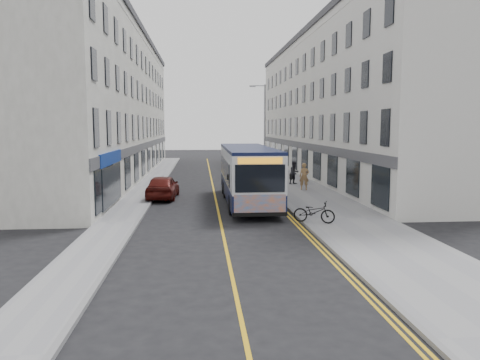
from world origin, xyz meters
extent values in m
plane|color=black|center=(0.00, 0.00, 0.00)|extent=(140.00, 140.00, 0.00)
cube|color=gray|center=(6.25, 12.00, 0.06)|extent=(4.50, 64.00, 0.12)
cube|color=gray|center=(-5.00, 12.00, 0.06)|extent=(2.00, 64.00, 0.12)
cube|color=slate|center=(4.00, 12.00, 0.07)|extent=(0.18, 64.00, 0.13)
cube|color=slate|center=(-4.00, 12.00, 0.07)|extent=(0.18, 64.00, 0.13)
cube|color=gold|center=(0.00, 12.00, 0.00)|extent=(0.12, 64.00, 0.01)
cube|color=gold|center=(3.55, 12.00, 0.00)|extent=(0.10, 64.00, 0.01)
cube|color=gold|center=(3.75, 12.00, 0.00)|extent=(0.10, 64.00, 0.01)
cube|color=silver|center=(11.50, 21.00, 6.50)|extent=(6.00, 46.00, 13.00)
cube|color=silver|center=(-9.00, 21.00, 6.50)|extent=(6.00, 46.00, 13.00)
cylinder|color=gray|center=(4.25, 14.00, 4.00)|extent=(0.14, 0.14, 8.00)
cylinder|color=gray|center=(3.75, 14.00, 7.90)|extent=(1.00, 0.08, 0.08)
cube|color=gray|center=(3.25, 14.00, 7.85)|extent=(0.50, 0.18, 0.12)
cube|color=black|center=(1.88, 4.24, 0.85)|extent=(2.67, 11.75, 0.96)
cube|color=#B8BABF|center=(1.88, 4.24, 2.30)|extent=(2.67, 11.75, 1.92)
cube|color=black|center=(1.88, 4.24, 3.34)|extent=(2.69, 11.75, 0.17)
cube|color=black|center=(0.53, 4.89, 2.08)|extent=(0.04, 9.19, 1.23)
cube|color=black|center=(3.24, 4.89, 2.08)|extent=(0.04, 9.19, 1.23)
cube|color=black|center=(1.88, -1.65, 2.19)|extent=(2.40, 0.04, 1.34)
cube|color=#DC5E12|center=(1.88, -1.65, 0.91)|extent=(2.51, 0.04, 1.01)
cube|color=orange|center=(1.88, -1.66, 3.04)|extent=(2.14, 0.04, 0.30)
cylinder|color=black|center=(0.68, 0.72, 0.53)|extent=(0.30, 1.07, 1.07)
cylinder|color=black|center=(3.09, 0.72, 0.53)|extent=(0.30, 1.07, 1.07)
cylinder|color=black|center=(0.68, 6.59, 0.53)|extent=(0.30, 1.07, 1.07)
cylinder|color=black|center=(3.09, 6.59, 0.53)|extent=(0.30, 1.07, 1.07)
cylinder|color=black|center=(0.68, 8.52, 0.53)|extent=(0.30, 1.07, 1.07)
cylinder|color=black|center=(3.09, 8.52, 0.53)|extent=(0.30, 1.07, 1.07)
imported|color=black|center=(4.40, -2.22, 0.64)|extent=(2.08, 1.42, 1.04)
imported|color=#9C7346|center=(6.48, 9.23, 1.09)|extent=(0.80, 0.62, 1.93)
imported|color=black|center=(6.45, 12.60, 1.02)|extent=(1.11, 1.05, 1.80)
imported|color=white|center=(3.20, 22.35, 0.73)|extent=(1.81, 4.54, 1.47)
imported|color=#51120D|center=(-3.40, 6.68, 0.77)|extent=(2.08, 4.64, 1.55)
camera|label=1|loc=(-0.95, -23.66, 4.67)|focal=35.00mm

